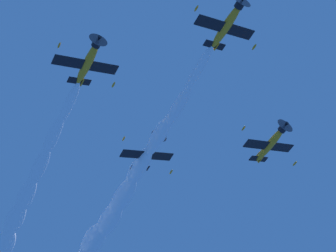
% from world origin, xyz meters
% --- Properties ---
extents(airplane_lead, '(7.34, 7.72, 3.30)m').
position_xyz_m(airplane_lead, '(-1.92, -0.58, 57.16)').
color(airplane_lead, orange).
extents(airplane_left_wingman, '(7.35, 7.65, 3.45)m').
position_xyz_m(airplane_left_wingman, '(5.54, -16.01, 55.54)').
color(airplane_left_wingman, orange).
extents(airplane_right_wingman, '(7.33, 7.59, 3.65)m').
position_xyz_m(airplane_right_wingman, '(11.70, 8.82, 55.48)').
color(airplane_right_wingman, orange).
extents(airplane_slot_tail, '(7.36, 7.61, 3.55)m').
position_xyz_m(airplane_slot_tail, '(18.74, -6.38, 57.96)').
color(airplane_slot_tail, orange).
extents(smoke_trail_lead, '(41.16, 13.14, 3.39)m').
position_xyz_m(smoke_trail_lead, '(27.55, -8.63, 57.81)').
color(smoke_trail_lead, white).
extents(smoke_trail_right_wingman, '(40.96, 13.59, 3.44)m').
position_xyz_m(smoke_trail_right_wingman, '(41.01, 0.72, 56.26)').
color(smoke_trail_right_wingman, white).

